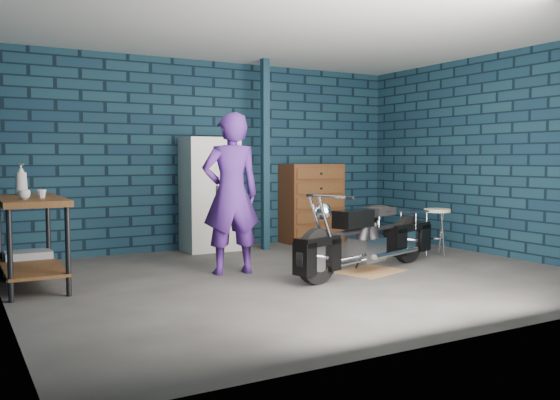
{
  "coord_description": "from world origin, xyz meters",
  "views": [
    {
      "loc": [
        -3.39,
        -5.5,
        1.3
      ],
      "look_at": [
        -0.13,
        0.3,
        0.83
      ],
      "focal_mm": 38.0,
      "sensor_mm": 36.0,
      "label": 1
    }
  ],
  "objects_px": {
    "storage_bin": "(28,264)",
    "tool_chest": "(312,203)",
    "workbench": "(31,242)",
    "motorcycle": "(370,232)",
    "person": "(231,194)",
    "shop_stool": "(437,233)",
    "locker": "(210,194)"
  },
  "relations": [
    {
      "from": "workbench",
      "to": "person",
      "type": "relative_size",
      "value": 0.77
    },
    {
      "from": "tool_chest",
      "to": "locker",
      "type": "bearing_deg",
      "value": 180.0
    },
    {
      "from": "storage_bin",
      "to": "person",
      "type": "bearing_deg",
      "value": -23.03
    },
    {
      "from": "tool_chest",
      "to": "person",
      "type": "bearing_deg",
      "value": -141.87
    },
    {
      "from": "storage_bin",
      "to": "tool_chest",
      "type": "xyz_separation_m",
      "value": [
        4.18,
        0.82,
        0.46
      ]
    },
    {
      "from": "motorcycle",
      "to": "shop_stool",
      "type": "xyz_separation_m",
      "value": [
        1.45,
        0.42,
        -0.14
      ]
    },
    {
      "from": "workbench",
      "to": "person",
      "type": "distance_m",
      "value": 2.13
    },
    {
      "from": "tool_chest",
      "to": "motorcycle",
      "type": "bearing_deg",
      "value": -106.78
    },
    {
      "from": "storage_bin",
      "to": "shop_stool",
      "type": "height_order",
      "value": "shop_stool"
    },
    {
      "from": "workbench",
      "to": "locker",
      "type": "xyz_separation_m",
      "value": [
        2.5,
        1.32,
        0.34
      ]
    },
    {
      "from": "locker",
      "to": "workbench",
      "type": "bearing_deg",
      "value": -152.16
    },
    {
      "from": "person",
      "to": "tool_chest",
      "type": "relative_size",
      "value": 1.49
    },
    {
      "from": "storage_bin",
      "to": "locker",
      "type": "distance_m",
      "value": 2.69
    },
    {
      "from": "motorcycle",
      "to": "shop_stool",
      "type": "height_order",
      "value": "motorcycle"
    },
    {
      "from": "motorcycle",
      "to": "storage_bin",
      "type": "relative_size",
      "value": 4.41
    },
    {
      "from": "tool_chest",
      "to": "workbench",
      "type": "bearing_deg",
      "value": -162.55
    },
    {
      "from": "workbench",
      "to": "shop_stool",
      "type": "bearing_deg",
      "value": -7.17
    },
    {
      "from": "workbench",
      "to": "tool_chest",
      "type": "xyz_separation_m",
      "value": [
        4.2,
        1.32,
        0.15
      ]
    },
    {
      "from": "shop_stool",
      "to": "motorcycle",
      "type": "bearing_deg",
      "value": -163.77
    },
    {
      "from": "workbench",
      "to": "storage_bin",
      "type": "distance_m",
      "value": 0.59
    },
    {
      "from": "storage_bin",
      "to": "locker",
      "type": "relative_size",
      "value": 0.3
    },
    {
      "from": "workbench",
      "to": "motorcycle",
      "type": "height_order",
      "value": "motorcycle"
    },
    {
      "from": "motorcycle",
      "to": "storage_bin",
      "type": "height_order",
      "value": "motorcycle"
    },
    {
      "from": "tool_chest",
      "to": "shop_stool",
      "type": "xyz_separation_m",
      "value": [
        0.73,
        -1.94,
        -0.29
      ]
    },
    {
      "from": "shop_stool",
      "to": "storage_bin",
      "type": "bearing_deg",
      "value": 167.15
    },
    {
      "from": "locker",
      "to": "shop_stool",
      "type": "xyz_separation_m",
      "value": [
        2.43,
        -1.94,
        -0.48
      ]
    },
    {
      "from": "workbench",
      "to": "person",
      "type": "bearing_deg",
      "value": -10.06
    },
    {
      "from": "storage_bin",
      "to": "tool_chest",
      "type": "distance_m",
      "value": 4.28
    },
    {
      "from": "storage_bin",
      "to": "tool_chest",
      "type": "bearing_deg",
      "value": 11.1
    },
    {
      "from": "person",
      "to": "shop_stool",
      "type": "xyz_separation_m",
      "value": [
        2.88,
        -0.26,
        -0.59
      ]
    },
    {
      "from": "tool_chest",
      "to": "shop_stool",
      "type": "distance_m",
      "value": 2.09
    },
    {
      "from": "workbench",
      "to": "motorcycle",
      "type": "bearing_deg",
      "value": -16.63
    }
  ]
}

